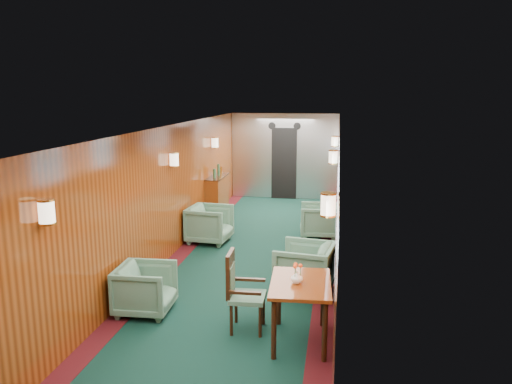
{
  "coord_description": "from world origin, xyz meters",
  "views": [
    {
      "loc": [
        1.48,
        -7.98,
        2.99
      ],
      "look_at": [
        0.0,
        1.0,
        1.15
      ],
      "focal_mm": 35.0,
      "sensor_mm": 36.0,
      "label": 1
    }
  ],
  "objects_px": {
    "dining_table": "(300,292)",
    "armchair_left_near": "(145,289)",
    "credenza": "(217,197)",
    "armchair_right_near": "(304,268)",
    "armchair_right_far": "(318,220)",
    "armchair_left_far": "(210,224)",
    "side_chair": "(240,288)"
  },
  "relations": [
    {
      "from": "armchair_left_near",
      "to": "armchair_right_far",
      "type": "bearing_deg",
      "value": -30.45
    },
    {
      "from": "side_chair",
      "to": "armchair_right_near",
      "type": "xyz_separation_m",
      "value": [
        0.72,
        1.34,
        -0.18
      ]
    },
    {
      "from": "credenza",
      "to": "armchair_left_far",
      "type": "height_order",
      "value": "credenza"
    },
    {
      "from": "dining_table",
      "to": "armchair_right_far",
      "type": "bearing_deg",
      "value": 86.55
    },
    {
      "from": "armchair_left_far",
      "to": "armchair_right_far",
      "type": "bearing_deg",
      "value": -65.33
    },
    {
      "from": "side_chair",
      "to": "armchair_left_far",
      "type": "height_order",
      "value": "side_chair"
    },
    {
      "from": "side_chair",
      "to": "credenza",
      "type": "height_order",
      "value": "credenza"
    },
    {
      "from": "armchair_right_near",
      "to": "armchair_left_near",
      "type": "bearing_deg",
      "value": -54.45
    },
    {
      "from": "credenza",
      "to": "armchair_left_far",
      "type": "bearing_deg",
      "value": -80.45
    },
    {
      "from": "armchair_left_far",
      "to": "armchair_left_near",
      "type": "bearing_deg",
      "value": -175.4
    },
    {
      "from": "armchair_right_far",
      "to": "armchair_right_near",
      "type": "bearing_deg",
      "value": -5.11
    },
    {
      "from": "credenza",
      "to": "dining_table",
      "type": "bearing_deg",
      "value": -67.01
    },
    {
      "from": "side_chair",
      "to": "armchair_right_far",
      "type": "xyz_separation_m",
      "value": [
        0.81,
        4.35,
        -0.21
      ]
    },
    {
      "from": "dining_table",
      "to": "credenza",
      "type": "distance_m",
      "value": 6.24
    },
    {
      "from": "armchair_left_far",
      "to": "armchair_right_near",
      "type": "distance_m",
      "value": 3.05
    },
    {
      "from": "side_chair",
      "to": "armchair_left_near",
      "type": "height_order",
      "value": "side_chair"
    },
    {
      "from": "armchair_left_near",
      "to": "armchair_left_far",
      "type": "xyz_separation_m",
      "value": [
        0.05,
        3.32,
        0.03
      ]
    },
    {
      "from": "armchair_right_near",
      "to": "armchair_left_far",
      "type": "bearing_deg",
      "value": -128.96
    },
    {
      "from": "armchair_left_near",
      "to": "dining_table",
      "type": "bearing_deg",
      "value": -104.65
    },
    {
      "from": "armchair_left_near",
      "to": "armchair_right_far",
      "type": "height_order",
      "value": "armchair_right_far"
    },
    {
      "from": "credenza",
      "to": "armchair_right_far",
      "type": "distance_m",
      "value": 2.75
    },
    {
      "from": "dining_table",
      "to": "armchair_left_near",
      "type": "relative_size",
      "value": 1.42
    },
    {
      "from": "side_chair",
      "to": "armchair_left_near",
      "type": "relative_size",
      "value": 1.38
    },
    {
      "from": "dining_table",
      "to": "armchair_left_near",
      "type": "bearing_deg",
      "value": 164.52
    },
    {
      "from": "credenza",
      "to": "armchair_right_near",
      "type": "xyz_separation_m",
      "value": [
        2.38,
        -4.2,
        -0.14
      ]
    },
    {
      "from": "dining_table",
      "to": "armchair_left_far",
      "type": "xyz_separation_m",
      "value": [
        -2.11,
        3.79,
        -0.27
      ]
    },
    {
      "from": "side_chair",
      "to": "dining_table",
      "type": "bearing_deg",
      "value": -16.19
    },
    {
      "from": "side_chair",
      "to": "armchair_left_near",
      "type": "xyz_separation_m",
      "value": [
        -1.38,
        0.28,
        -0.22
      ]
    },
    {
      "from": "dining_table",
      "to": "credenza",
      "type": "height_order",
      "value": "credenza"
    },
    {
      "from": "side_chair",
      "to": "armchair_left_far",
      "type": "xyz_separation_m",
      "value": [
        -1.33,
        3.6,
        -0.18
      ]
    },
    {
      "from": "armchair_right_far",
      "to": "dining_table",
      "type": "bearing_deg",
      "value": -3.89
    },
    {
      "from": "armchair_left_near",
      "to": "armchair_right_far",
      "type": "distance_m",
      "value": 4.62
    }
  ]
}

